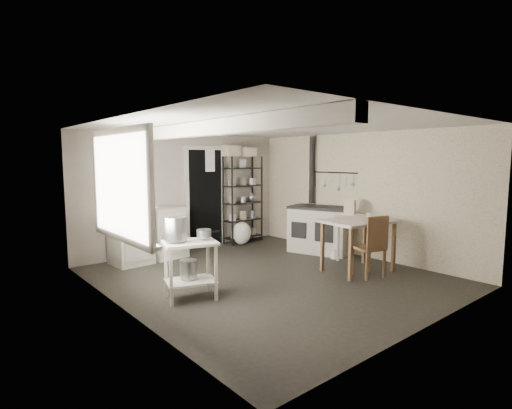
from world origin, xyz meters
TOP-DOWN VIEW (x-y plane):
  - floor at (0.00, 0.00)m, footprint 5.00×5.00m
  - ceiling at (0.00, 0.00)m, footprint 5.00×5.00m
  - wall_back at (0.00, 2.50)m, footprint 4.50×0.02m
  - wall_front at (0.00, -2.50)m, footprint 4.50×0.02m
  - wall_left at (-2.25, 0.00)m, footprint 0.02×5.00m
  - wall_right at (2.25, 0.00)m, footprint 0.02×5.00m
  - window at (-2.22, 0.20)m, footprint 0.12×1.76m
  - doorway at (0.45, 2.47)m, footprint 0.96×0.10m
  - ceiling_beam at (-1.20, 0.00)m, footprint 0.18×5.00m
  - wallpaper_panel at (2.24, 0.00)m, footprint 0.01×5.00m
  - utensil_rail at (2.19, 0.60)m, footprint 0.06×1.20m
  - prep_table at (-1.43, -0.09)m, footprint 0.78×0.65m
  - stockpot at (-1.60, -0.04)m, footprint 0.31×0.31m
  - saucepan at (-1.24, -0.13)m, footprint 0.22×0.22m
  - bucket at (-1.43, -0.04)m, footprint 0.23×0.23m
  - base_cabinets at (-0.98, 2.13)m, footprint 1.45×0.71m
  - mixing_bowl at (-0.89, 2.09)m, footprint 0.31×0.31m
  - counter_cup at (-1.31, 2.03)m, footprint 0.17×0.17m
  - shelf_rack at (1.29, 2.30)m, footprint 0.90×0.39m
  - shelf_jar at (0.98, 2.29)m, footprint 0.11×0.11m
  - storage_box_a at (1.02, 2.35)m, footprint 0.34×0.30m
  - storage_box_b at (1.42, 2.27)m, footprint 0.35×0.33m
  - stove at (1.85, 0.58)m, footprint 0.98×1.29m
  - stovepipe at (2.14, 1.08)m, footprint 0.13×0.13m
  - side_ledge at (1.84, -0.15)m, footprint 0.59×0.44m
  - oats_box at (1.81, -0.15)m, footprint 0.16×0.21m
  - work_table at (1.30, -0.71)m, footprint 1.21×0.93m
  - table_cup at (1.50, -0.75)m, footprint 0.13×0.13m
  - chair at (1.21, -0.97)m, footprint 0.49×0.50m
  - flour_sack at (1.11, 2.11)m, footprint 0.50×0.47m
  - floor_crock at (1.67, 0.07)m, footprint 0.13×0.13m

SIDE VIEW (x-z plane):
  - floor at x=0.00m, z-range 0.00..0.00m
  - floor_crock at x=1.67m, z-range 0.00..0.15m
  - flour_sack at x=1.11m, z-range -0.01..0.49m
  - work_table at x=1.30m, z-range -0.04..0.80m
  - bucket at x=-1.43m, z-range 0.26..0.51m
  - prep_table at x=-1.43m, z-range 0.02..0.78m
  - side_ledge at x=1.84m, z-range 0.02..0.84m
  - stove at x=1.85m, z-range -0.01..0.89m
  - base_cabinets at x=-0.98m, z-range 0.00..0.92m
  - chair at x=1.21m, z-range 0.00..0.97m
  - table_cup at x=1.50m, z-range 0.76..0.85m
  - saucepan at x=-1.24m, z-range 0.80..0.90m
  - stockpot at x=-1.60m, z-range 0.79..1.09m
  - shelf_rack at x=1.29m, z-range 0.02..1.88m
  - mixing_bowl at x=-0.89m, z-range 0.92..0.99m
  - counter_cup at x=-1.31m, z-range 0.92..1.02m
  - doorway at x=0.45m, z-range -0.04..2.04m
  - oats_box at x=1.81m, z-range 0.87..1.15m
  - wall_back at x=0.00m, z-range 0.00..2.30m
  - wall_front at x=0.00m, z-range 0.00..2.30m
  - wall_left at x=-2.25m, z-range 0.00..2.30m
  - wall_right at x=2.25m, z-range 0.00..2.30m
  - wallpaper_panel at x=2.24m, z-range 0.00..2.30m
  - shelf_jar at x=0.98m, z-range 1.27..1.47m
  - window at x=-2.22m, z-range 0.86..2.14m
  - utensil_rail at x=2.19m, z-range 1.33..1.77m
  - stovepipe at x=2.14m, z-range 0.85..2.33m
  - storage_box_b at x=1.42m, z-range 1.90..2.08m
  - storage_box_a at x=1.02m, z-range 1.89..2.13m
  - ceiling_beam at x=-1.20m, z-range 2.11..2.29m
  - ceiling at x=0.00m, z-range 2.30..2.30m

